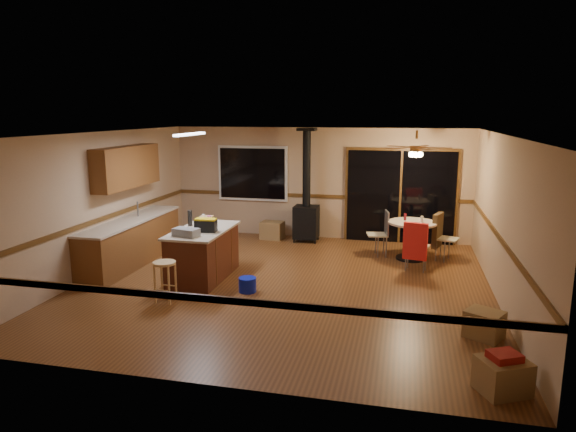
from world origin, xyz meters
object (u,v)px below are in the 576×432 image
(kitchen_island, at_px, (203,253))
(box_corner_a, at_px, (503,376))
(bar_stool, at_px, (165,282))
(blue_bucket, at_px, (247,285))
(toolbox_grey, at_px, (186,232))
(chair_near, at_px, (416,241))
(toolbox_black, at_px, (206,226))
(chair_right, at_px, (439,231))
(box_under_window, at_px, (272,230))
(box_corner_b, at_px, (484,324))
(chair_left, at_px, (382,228))
(wood_stove, at_px, (306,210))
(dining_table, at_px, (412,234))

(kitchen_island, distance_m, box_corner_a, 5.46)
(bar_stool, distance_m, blue_bucket, 1.35)
(toolbox_grey, height_order, chair_near, toolbox_grey)
(toolbox_black, distance_m, bar_stool, 1.31)
(chair_near, relative_size, chair_right, 1.00)
(toolbox_black, relative_size, box_under_window, 0.72)
(kitchen_island, relative_size, toolbox_grey, 3.92)
(box_corner_b, bearing_deg, chair_right, 96.19)
(blue_bucket, height_order, chair_left, chair_left)
(wood_stove, distance_m, box_under_window, 0.98)
(wood_stove, distance_m, chair_right, 3.03)
(toolbox_grey, bearing_deg, chair_right, 32.62)
(chair_left, relative_size, chair_right, 0.74)
(box_under_window, bearing_deg, blue_bucket, -81.77)
(kitchen_island, height_order, box_corner_a, kitchen_island)
(chair_right, relative_size, box_corner_b, 1.55)
(toolbox_black, bearing_deg, toolbox_grey, -116.80)
(toolbox_black, relative_size, box_corner_b, 0.82)
(blue_bucket, distance_m, dining_table, 3.76)
(chair_near, relative_size, box_under_window, 1.37)
(wood_stove, distance_m, toolbox_grey, 3.85)
(box_under_window, height_order, box_corner_a, box_under_window)
(chair_near, height_order, box_corner_b, chair_near)
(toolbox_black, relative_size, bar_stool, 0.57)
(bar_stool, height_order, chair_left, chair_left)
(box_under_window, bearing_deg, kitchen_island, -98.66)
(toolbox_grey, xyz_separation_m, chair_near, (3.80, 1.74, -0.37))
(kitchen_island, bearing_deg, toolbox_grey, -97.00)
(toolbox_grey, xyz_separation_m, box_under_window, (0.54, 3.65, -0.76))
(bar_stool, relative_size, box_corner_a, 1.32)
(toolbox_grey, bearing_deg, toolbox_black, 63.20)
(toolbox_black, distance_m, box_corner_b, 4.74)
(toolbox_grey, height_order, dining_table, toolbox_grey)
(wood_stove, xyz_separation_m, box_corner_b, (3.30, -4.57, -0.55))
(chair_near, relative_size, box_corner_b, 1.55)
(box_corner_a, relative_size, box_corner_b, 1.09)
(toolbox_black, bearing_deg, blue_bucket, -24.19)
(kitchen_island, distance_m, toolbox_black, 0.58)
(blue_bucket, height_order, dining_table, dining_table)
(chair_left, bearing_deg, bar_stool, -132.99)
(dining_table, xyz_separation_m, box_corner_a, (0.93, -5.00, -0.35))
(blue_bucket, distance_m, chair_left, 3.47)
(blue_bucket, height_order, chair_right, chair_right)
(blue_bucket, distance_m, box_corner_a, 4.32)
(wood_stove, height_order, box_corner_b, wood_stove)
(box_corner_a, bearing_deg, kitchen_island, 147.53)
(toolbox_grey, bearing_deg, wood_stove, 69.19)
(kitchen_island, height_order, chair_right, chair_right)
(bar_stool, xyz_separation_m, box_corner_b, (4.73, -0.28, -0.14))
(kitchen_island, xyz_separation_m, chair_right, (4.20, 2.18, 0.14))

